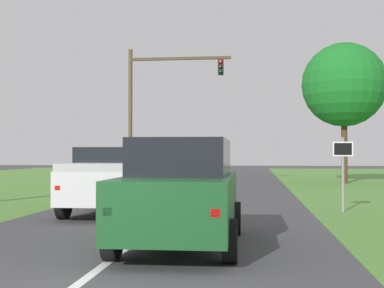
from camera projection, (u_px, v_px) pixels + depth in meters
ground_plane at (189, 202)px, 19.45m from camera, size 120.00×120.00×0.00m
lane_centre_stripe at (105, 264)px, 8.52m from camera, size 0.16×43.62×0.01m
red_suv_near at (182, 190)px, 10.33m from camera, size 2.20×4.92×2.04m
pickup_truck_lead at (113, 180)px, 15.73m from camera, size 2.19×4.92×1.94m
traffic_light at (155, 97)px, 31.50m from camera, size 6.05×0.40×7.92m
keep_moving_sign at (343, 164)px, 16.19m from camera, size 0.60×0.09×2.25m
oak_tree_right at (344, 85)px, 31.94m from camera, size 4.98×4.98×8.35m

